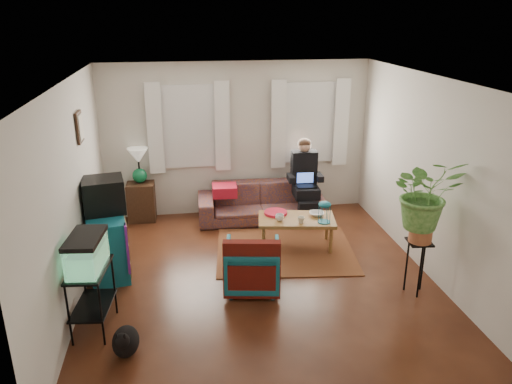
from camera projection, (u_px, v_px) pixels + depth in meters
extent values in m
cube|color=#4F2B14|center=(261.00, 280.00, 6.59)|extent=(4.50, 5.00, 0.01)
cube|color=white|center=(261.00, 81.00, 5.71)|extent=(4.50, 5.00, 0.01)
cube|color=silver|center=(237.00, 139.00, 8.47)|extent=(4.50, 0.01, 2.60)
cube|color=silver|center=(315.00, 295.00, 3.83)|extent=(4.50, 0.01, 2.60)
cube|color=silver|center=(71.00, 198.00, 5.82)|extent=(0.01, 5.00, 2.60)
cube|color=silver|center=(432.00, 179.00, 6.48)|extent=(0.01, 5.00, 2.60)
cube|color=white|center=(189.00, 127.00, 8.25)|extent=(1.08, 0.04, 1.38)
cube|color=white|center=(309.00, 123.00, 8.55)|extent=(1.08, 0.04, 1.38)
cube|color=white|center=(189.00, 128.00, 8.18)|extent=(1.36, 0.06, 1.50)
cube|color=white|center=(310.00, 124.00, 8.48)|extent=(1.36, 0.06, 1.50)
cube|color=#3D2616|center=(80.00, 127.00, 6.39)|extent=(0.04, 0.32, 0.40)
cube|color=brown|center=(285.00, 251.00, 7.40)|extent=(2.17, 1.81, 0.01)
imported|color=brown|center=(260.00, 197.00, 8.41)|extent=(2.12, 0.91, 0.82)
cube|color=#3C2516|center=(142.00, 201.00, 8.44)|extent=(0.47, 0.47, 0.66)
cube|color=#115D67|center=(108.00, 243.00, 6.68)|extent=(0.62, 1.01, 0.85)
cube|color=black|center=(104.00, 195.00, 6.54)|extent=(0.59, 0.55, 0.45)
cube|color=black|center=(93.00, 299.00, 5.47)|extent=(0.45, 0.71, 0.75)
cube|color=#7FD899|center=(87.00, 252.00, 5.27)|extent=(0.41, 0.65, 0.40)
ellipsoid|color=black|center=(126.00, 339.00, 5.13)|extent=(0.31, 0.44, 0.36)
imported|color=#136174|center=(252.00, 264.00, 6.30)|extent=(0.77, 0.74, 0.69)
cube|color=#9E0A0A|center=(252.00, 264.00, 6.00)|extent=(0.71, 0.28, 0.57)
cube|color=brown|center=(296.00, 232.00, 7.47)|extent=(1.21, 0.79, 0.47)
imported|color=white|center=(280.00, 218.00, 7.28)|extent=(0.15, 0.15, 0.10)
imported|color=beige|center=(301.00, 220.00, 7.20)|extent=(0.12, 0.12, 0.10)
imported|color=white|center=(317.00, 214.00, 7.47)|extent=(0.25, 0.25, 0.06)
cylinder|color=#B21414|center=(276.00, 213.00, 7.53)|extent=(0.40, 0.40, 0.04)
cube|color=black|center=(416.00, 267.00, 6.20)|extent=(0.33, 0.33, 0.71)
imported|color=#599947|center=(424.00, 204.00, 5.91)|extent=(0.87, 0.78, 0.90)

